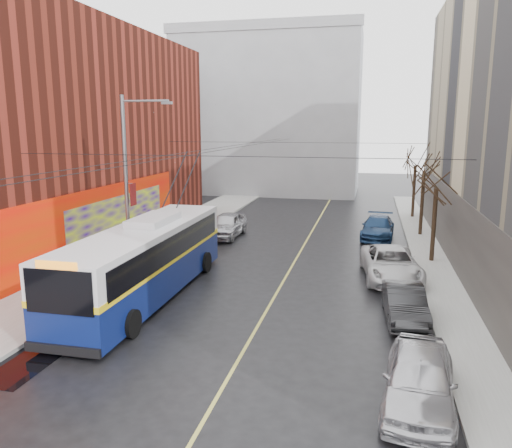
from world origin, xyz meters
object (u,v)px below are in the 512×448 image
at_px(tree_near, 437,174).
at_px(parked_car_b, 405,303).
at_px(pedestrian_b, 106,256).
at_px(tree_mid, 425,160).
at_px(streetlight_pole, 129,181).
at_px(following_car, 227,225).
at_px(parked_car_c, 391,264).
at_px(pedestrian_a, 115,255).
at_px(tree_far, 416,156).
at_px(parked_car_a, 419,379).
at_px(parked_car_d, 378,227).
at_px(trolleybus, 146,260).

distance_m(tree_near, parked_car_b, 10.21).
height_order(tree_near, pedestrian_b, tree_near).
bearing_deg(parked_car_b, tree_mid, 78.96).
height_order(streetlight_pole, following_car, streetlight_pole).
distance_m(parked_car_c, pedestrian_a, 13.95).
bearing_deg(tree_far, parked_car_a, -93.90).
bearing_deg(parked_car_a, tree_near, 88.42).
height_order(parked_car_b, pedestrian_a, pedestrian_a).
xyz_separation_m(tree_mid, following_car, (-13.04, -3.17, -4.42)).
xyz_separation_m(tree_mid, pedestrian_b, (-16.46, -13.31, -4.19)).
distance_m(streetlight_pole, tree_near, 16.28).
bearing_deg(tree_mid, pedestrian_a, -140.85).
height_order(parked_car_c, parked_car_d, parked_car_c).
xyz_separation_m(tree_far, parked_car_b, (-2.00, -23.05, -4.45)).
relative_size(parked_car_a, pedestrian_b, 2.56).
relative_size(streetlight_pole, pedestrian_b, 4.93).
bearing_deg(trolleybus, streetlight_pole, 126.25).
relative_size(parked_car_b, following_car, 0.86).
distance_m(tree_near, pedestrian_b, 18.06).
relative_size(tree_mid, parked_car_a, 1.43).
bearing_deg(following_car, parked_car_d, 12.42).
bearing_deg(pedestrian_a, tree_near, -81.24).
distance_m(parked_car_b, parked_car_d, 14.84).
bearing_deg(pedestrian_a, tree_mid, -62.82).
bearing_deg(pedestrian_a, parked_car_a, -135.31).
bearing_deg(following_car, parked_car_a, -58.43).
bearing_deg(trolleybus, parked_car_a, -30.92).
bearing_deg(streetlight_pole, pedestrian_b, -166.60).
height_order(tree_near, following_car, tree_near).
height_order(streetlight_pole, trolleybus, streetlight_pole).
bearing_deg(parked_car_b, parked_car_c, 89.76).
relative_size(streetlight_pole, tree_mid, 1.35).
bearing_deg(tree_near, trolleybus, -146.31).
bearing_deg(parked_car_d, parked_car_c, -82.53).
bearing_deg(pedestrian_b, parked_car_d, -23.94).
distance_m(tree_near, parked_car_a, 16.03).
relative_size(tree_near, parked_car_b, 1.53).
xyz_separation_m(tree_near, parked_car_c, (-2.35, -3.62, -4.19)).
distance_m(parked_car_a, parked_car_b, 6.29).
distance_m(parked_car_b, parked_car_c, 5.44).
relative_size(streetlight_pole, tree_near, 1.41).
relative_size(parked_car_a, following_car, 0.96).
height_order(pedestrian_a, pedestrian_b, pedestrian_a).
bearing_deg(parked_car_c, pedestrian_b, -175.62).
height_order(following_car, pedestrian_b, pedestrian_b).
bearing_deg(parked_car_a, parked_car_d, 98.25).
xyz_separation_m(tree_mid, pedestrian_a, (-16.07, -13.09, -4.19)).
distance_m(tree_mid, parked_car_d, 5.50).
distance_m(parked_car_d, pedestrian_b, 18.17).
xyz_separation_m(parked_car_b, parked_car_d, (-0.89, 14.81, 0.05)).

